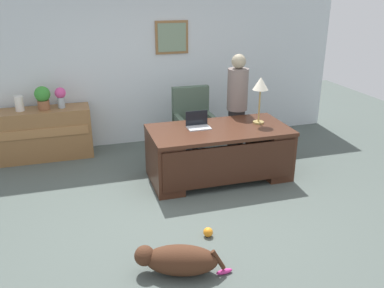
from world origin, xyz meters
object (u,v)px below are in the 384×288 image
Objects in this scene: credenza at (42,134)px; vase_empty at (19,104)px; dog_toy_ball at (208,232)px; desk at (219,151)px; person_standing at (237,106)px; vase_with_flowers at (61,96)px; dog_lying at (177,260)px; dog_toy_bone at (224,272)px; potted_plant at (43,97)px; desk_lamp at (261,87)px; armchair at (193,125)px; laptop at (198,123)px.

credenza is 0.58m from vase_empty.
desk is at bearing 65.40° from dog_toy_ball.
person_standing reaches higher than vase_with_flowers.
desk is 2.65m from vase_with_flowers.
dog_lying reaches higher than dog_toy_bone.
potted_plant is 3.34× the size of dog_toy_ball.
desk_lamp is at bearing -24.54° from credenza.
dog_toy_ball is (0.48, 0.51, -0.10)m from dog_lying.
dog_lying is 0.71m from dog_toy_ball.
armchair is at bearing -12.17° from credenza.
potted_plant is (-2.89, 0.83, 0.16)m from person_standing.
potted_plant is 3.50m from dog_toy_ball.
armchair is 3.04× the size of potted_plant.
vase_empty reaches higher than dog_toy_bone.
desk_lamp reaches higher than armchair.
dog_toy_ball is (1.74, -2.88, -0.96)m from potted_plant.
armchair is 1.29× the size of dog_lying.
person_standing is 7.22× the size of vase_empty.
armchair is 3.11m from dog_toy_bone.
dog_toy_ball is (-1.26, -1.47, -1.23)m from desk_lamp.
vase_with_flowers is 3.93m from dog_toy_bone.
desk is 11.56× the size of dog_toy_bone.
armchair is 10.15× the size of dog_toy_ball.
person_standing is 2.49m from dog_toy_ball.
dog_toy_ball is at bearing -57.68° from credenza.
armchair reaches higher than dog_toy_bone.
dog_lying is (-1.03, -2.88, -0.33)m from armchair.
armchair is 1.62× the size of desk_lamp.
person_standing is at bearing -14.29° from vase_empty.
person_standing is at bearing -15.93° from potted_plant.
armchair is 0.78m from person_standing.
dog_toy_ball is (-0.63, -1.38, -0.36)m from desk.
dog_lying is at bearing -68.45° from credenza.
armchair is 2.39m from potted_plant.
desk reaches higher than dog_toy_bone.
credenza is 3.50m from desk_lamp.
desk_lamp is (1.74, 1.98, 1.13)m from dog_lying.
dog_lying is 2.64× the size of laptop.
vase_with_flowers is (0.35, 0.00, 0.60)m from credenza.
desk is 2.91× the size of desk_lamp.
armchair is at bearing -12.65° from potted_plant.
credenza is at bearing 111.55° from dog_lying.
desk_lamp is 3.08m from vase_with_flowers.
dog_lying is (-1.64, -2.56, -0.70)m from person_standing.
potted_plant is (-2.99, 1.41, -0.27)m from desk_lamp.
credenza is at bearing 148.57° from desk.
dog_toy_ball is at bearing -103.07° from laptop.
person_standing is at bearing 57.34° from dog_lying.
dog_toy_ball reaches higher than dog_toy_bone.
laptop is 2.96× the size of dog_toy_ball.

